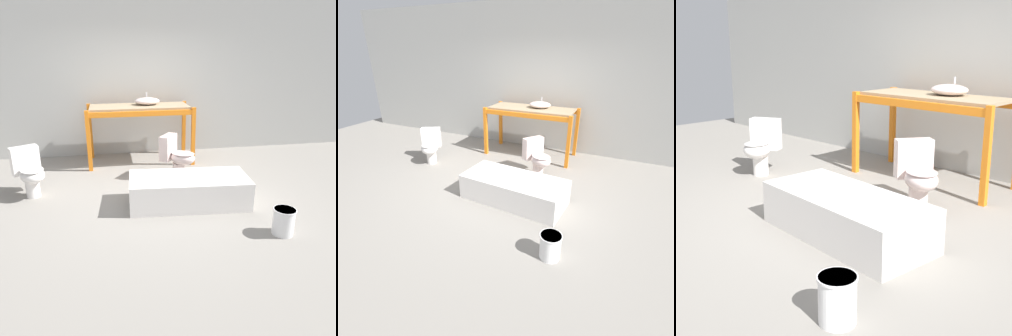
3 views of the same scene
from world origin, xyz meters
TOP-DOWN VIEW (x-y plane):
  - ground_plane at (0.00, 0.00)m, footprint 12.00×12.00m
  - warehouse_wall_rear at (0.00, 2.25)m, footprint 10.80×0.08m
  - shelving_rack at (-0.02, 1.63)m, footprint 1.94×0.84m
  - sink_basin at (0.13, 1.71)m, footprint 0.46×0.39m
  - bathtub_main at (0.44, -0.36)m, footprint 1.68×0.86m
  - toilet_near at (-1.77, 0.30)m, footprint 0.58×0.66m
  - toilet_far at (0.48, 0.65)m, footprint 0.66×0.61m
  - bucket_white at (1.33, -1.35)m, footprint 0.26×0.26m

SIDE VIEW (x-z plane):
  - ground_plane at x=0.00m, z-range 0.00..0.00m
  - bucket_white at x=1.33m, z-range 0.01..0.33m
  - bathtub_main at x=0.44m, z-range 0.03..0.43m
  - toilet_near at x=-1.77m, z-range 0.03..0.75m
  - toilet_far at x=0.48m, z-range 0.03..0.75m
  - shelving_rack at x=-0.02m, z-range 0.38..1.45m
  - sink_basin at x=0.13m, z-range 1.04..1.25m
  - warehouse_wall_rear at x=0.00m, z-range 0.00..3.20m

